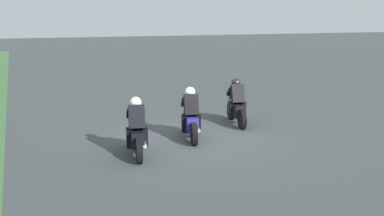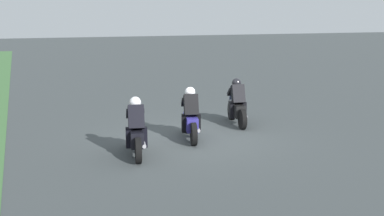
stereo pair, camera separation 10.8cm
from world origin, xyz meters
TOP-DOWN VIEW (x-y plane):
  - ground_plane at (0.00, 0.00)m, footprint 120.00×120.00m
  - rider_lane_a at (1.28, -1.93)m, footprint 2.03×0.62m
  - rider_lane_b at (0.04, 0.12)m, footprint 2.02×0.64m
  - rider_lane_c at (-1.00, 1.98)m, footprint 2.03×0.61m

SIDE VIEW (x-z plane):
  - ground_plane at x=0.00m, z-range 0.00..0.00m
  - rider_lane_a at x=1.28m, z-range -0.13..1.38m
  - rider_lane_b at x=0.04m, z-range -0.13..1.38m
  - rider_lane_c at x=-1.00m, z-range -0.13..1.38m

